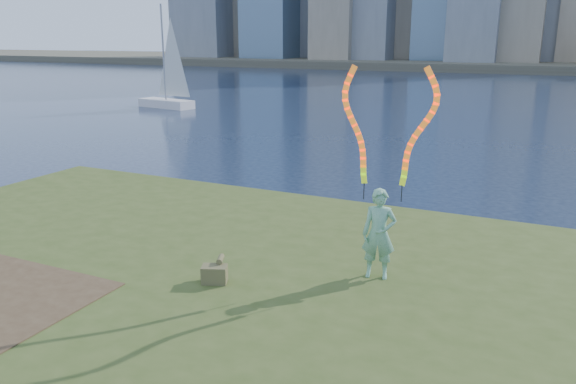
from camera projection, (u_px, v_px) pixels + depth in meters
The scene contains 6 objects.
ground at pixel (210, 294), 11.14m from camera, with size 320.00×320.00×0.00m, color #17233A.
grassy_knoll at pixel (132, 332), 9.05m from camera, with size 20.00×18.00×0.80m.
far_shore at pixel (523, 64), 93.64m from camera, with size 320.00×40.00×1.20m, color #4F4A3A.
woman_with_ribbons at pixel (381, 200), 9.66m from camera, with size 2.01×0.57×4.00m.
canvas_bag at pixel (215, 273), 9.74m from camera, with size 0.51×0.57×0.41m.
sailboat at pixel (168, 90), 40.10m from camera, with size 4.79×2.26×7.19m.
Camera 1 is at (5.77, -8.54, 4.93)m, focal length 35.00 mm.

